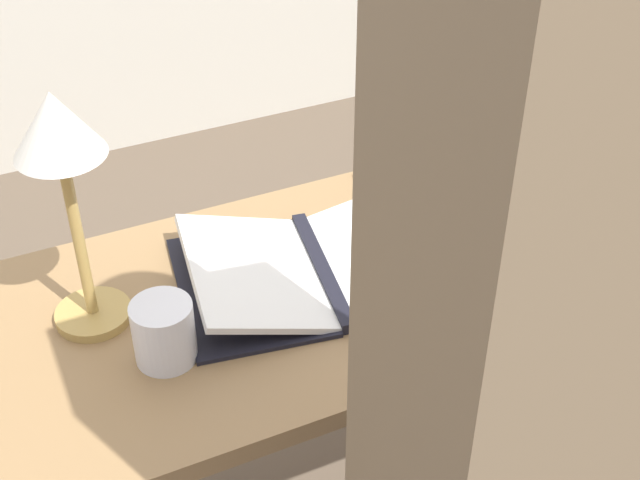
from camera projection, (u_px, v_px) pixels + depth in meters
name	position (u px, v px, depth m)	size (l,w,h in m)	color
reading_desk	(316.00, 332.00, 1.57)	(1.31, 0.57, 0.72)	#937047
open_book	(322.00, 265.00, 1.51)	(0.53, 0.39, 0.07)	black
book_stack_tall	(506.00, 167.00, 1.66)	(0.26, 0.32, 0.12)	#BC8933
book_standing_upright	(447.00, 176.00, 1.56)	(0.05, 0.16, 0.23)	slate
reading_lamp	(62.00, 155.00, 1.25)	(0.13, 0.13, 0.40)	tan
coffee_mug	(164.00, 331.00, 1.33)	(0.10, 0.11, 0.10)	white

